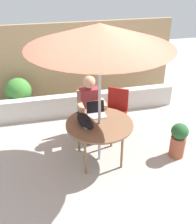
% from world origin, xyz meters
% --- Properties ---
extents(ground_plane, '(14.00, 14.00, 0.00)m').
position_xyz_m(ground_plane, '(0.00, 0.00, 0.00)').
color(ground_plane, '#ADA399').
extents(fence_back, '(4.61, 0.08, 1.81)m').
position_xyz_m(fence_back, '(0.00, 2.42, 0.90)').
color(fence_back, tan).
rests_on(fence_back, ground).
extents(planter_wall_low, '(4.15, 0.20, 0.47)m').
position_xyz_m(planter_wall_low, '(0.00, 1.62, 0.23)').
color(planter_wall_low, beige).
rests_on(planter_wall_low, ground).
extents(patio_table, '(1.08, 1.08, 0.71)m').
position_xyz_m(patio_table, '(0.00, 0.00, 0.66)').
color(patio_table, brown).
rests_on(patio_table, ground).
extents(patio_umbrella, '(2.06, 2.06, 2.25)m').
position_xyz_m(patio_umbrella, '(0.00, 0.00, 2.09)').
color(patio_umbrella, '#B7B7BC').
rests_on(patio_umbrella, ground).
extents(chair_occupied, '(0.40, 0.40, 0.87)m').
position_xyz_m(chair_occupied, '(0.00, 0.86, 0.51)').
color(chair_occupied, '#B2A899').
rests_on(chair_occupied, ground).
extents(chair_empty, '(0.55, 0.55, 0.87)m').
position_xyz_m(chair_empty, '(0.53, 0.79, 0.51)').
color(chair_empty, maroon).
rests_on(chair_empty, ground).
extents(person_seated, '(0.48, 0.48, 1.21)m').
position_xyz_m(person_seated, '(0.00, 0.71, 0.68)').
color(person_seated, maroon).
rests_on(person_seated, ground).
extents(laptop, '(0.30, 0.26, 0.21)m').
position_xyz_m(laptop, '(0.01, 0.29, 0.77)').
color(laptop, silver).
rests_on(laptop, patio_table).
extents(cat, '(0.26, 0.65, 0.17)m').
position_xyz_m(cat, '(-0.24, -0.02, 0.80)').
color(cat, black).
rests_on(cat, patio_table).
extents(potted_plant_near_fence, '(0.56, 0.56, 0.79)m').
position_xyz_m(potted_plant_near_fence, '(-1.31, 2.00, 0.44)').
color(potted_plant_near_fence, '#33383D').
rests_on(potted_plant_near_fence, ground).
extents(potted_plant_by_chair, '(0.29, 0.29, 0.63)m').
position_xyz_m(potted_plant_by_chair, '(1.32, -0.22, 0.33)').
color(potted_plant_by_chair, '#9E5138').
rests_on(potted_plant_by_chair, ground).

